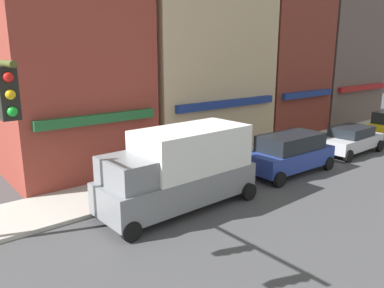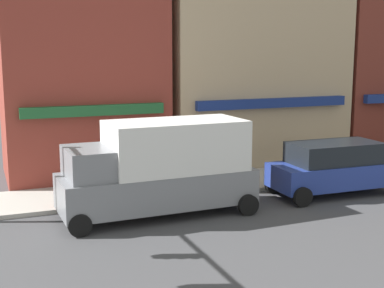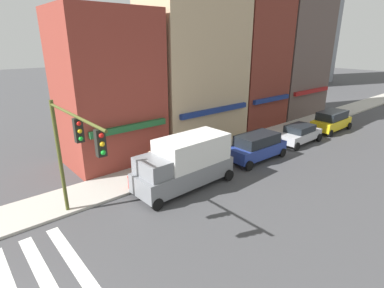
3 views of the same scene
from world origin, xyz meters
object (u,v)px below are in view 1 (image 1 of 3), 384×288
object	(u,v)px
suv_blue	(290,153)
sedan_silver	(351,139)
fire_hydrant	(92,197)
pedestrian_blue_shirt	(127,172)
box_truck_grey	(180,168)
pedestrian_white_shirt	(151,157)

from	to	relation	value
suv_blue	sedan_silver	xyz separation A→B (m)	(5.76, -0.00, -0.19)
fire_hydrant	pedestrian_blue_shirt	bearing A→B (deg)	14.63
suv_blue	sedan_silver	world-z (taller)	suv_blue
box_truck_grey	suv_blue	size ratio (longest dim) A/B	1.32
fire_hydrant	suv_blue	bearing A→B (deg)	-10.17
sedan_silver	suv_blue	bearing A→B (deg)	179.32
suv_blue	fire_hydrant	distance (m)	9.64
sedan_silver	fire_hydrant	world-z (taller)	sedan_silver
box_truck_grey	fire_hydrant	xyz separation A→B (m)	(-2.78, 1.70, -0.97)
pedestrian_blue_shirt	pedestrian_white_shirt	bearing A→B (deg)	157.29
box_truck_grey	fire_hydrant	world-z (taller)	box_truck_grey
pedestrian_white_shirt	fire_hydrant	size ratio (longest dim) A/B	2.10
suv_blue	sedan_silver	size ratio (longest dim) A/B	1.07
suv_blue	box_truck_grey	bearing A→B (deg)	-178.63
suv_blue	pedestrian_blue_shirt	world-z (taller)	suv_blue
suv_blue	fire_hydrant	xyz separation A→B (m)	(-9.48, 1.70, -0.42)
box_truck_grey	sedan_silver	xyz separation A→B (m)	(12.46, 0.00, -0.75)
suv_blue	pedestrian_white_shirt	bearing A→B (deg)	150.01
pedestrian_blue_shirt	pedestrian_white_shirt	size ratio (longest dim) A/B	1.00
sedan_silver	fire_hydrant	xyz separation A→B (m)	(-15.24, 1.70, -0.23)
suv_blue	pedestrian_white_shirt	distance (m)	6.70
sedan_silver	pedestrian_blue_shirt	bearing A→B (deg)	170.24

